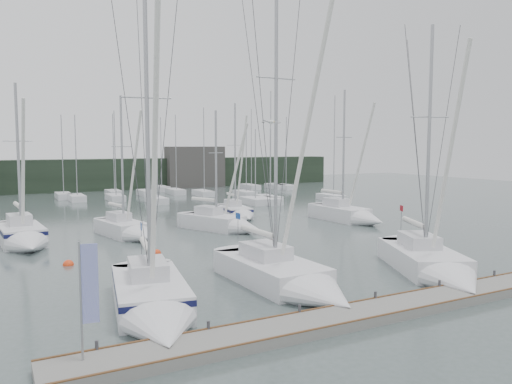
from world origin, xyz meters
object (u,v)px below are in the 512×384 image
at_px(buoy_c, 68,265).
at_px(sailboat_near_left, 154,305).
at_px(sailboat_mid_e, 351,216).
at_px(sailboat_near_center, 294,281).
at_px(sailboat_mid_d, 238,213).
at_px(sailboat_near_right, 437,268).
at_px(buoy_a, 157,254).
at_px(buoy_b, 274,238).
at_px(sailboat_mid_c, 226,224).
at_px(sailboat_mid_b, 130,231).
at_px(dock_banner, 87,290).
at_px(sailboat_mid_a, 24,237).

bearing_deg(buoy_c, sailboat_near_left, -80.74).
bearing_deg(sailboat_mid_e, sailboat_near_center, -138.32).
height_order(sailboat_near_center, sailboat_mid_d, sailboat_near_center).
distance_m(sailboat_near_center, sailboat_near_right, 8.31).
xyz_separation_m(sailboat_mid_d, buoy_c, (-17.41, -12.53, -0.55)).
relative_size(buoy_a, buoy_c, 0.88).
bearing_deg(sailboat_near_right, buoy_b, 122.35).
bearing_deg(sailboat_mid_d, sailboat_near_left, -116.51).
bearing_deg(sailboat_mid_c, sailboat_mid_e, -29.10).
xyz_separation_m(sailboat_mid_b, buoy_c, (-5.43, -7.19, -0.56)).
relative_size(sailboat_mid_c, buoy_c, 16.75).
distance_m(sailboat_mid_b, buoy_c, 9.03).
bearing_deg(dock_banner, sailboat_mid_d, 64.31).
bearing_deg(sailboat_mid_e, buoy_c, -170.89).
height_order(sailboat_mid_b, buoy_b, sailboat_mid_b).
xyz_separation_m(sailboat_mid_b, buoy_b, (9.87, -5.34, -0.56)).
relative_size(sailboat_mid_a, sailboat_mid_d, 1.03).
relative_size(sailboat_mid_d, dock_banner, 3.17).
height_order(buoy_a, buoy_c, buoy_c).
distance_m(sailboat_mid_c, sailboat_mid_d, 7.17).
xyz_separation_m(sailboat_near_left, sailboat_near_center, (7.09, 0.47, -0.03)).
bearing_deg(sailboat_mid_a, sailboat_mid_c, -7.06).
xyz_separation_m(sailboat_mid_a, sailboat_mid_e, (27.85, -1.73, -0.05)).
bearing_deg(sailboat_mid_e, sailboat_mid_b, 172.35).
bearing_deg(sailboat_near_left, buoy_a, 82.65).
bearing_deg(buoy_a, sailboat_mid_b, 91.89).
relative_size(sailboat_mid_d, sailboat_mid_e, 0.91).
bearing_deg(sailboat_mid_d, sailboat_near_right, -84.30).
height_order(sailboat_mid_e, buoy_b, sailboat_mid_e).
bearing_deg(sailboat_mid_b, sailboat_mid_e, -16.41).
xyz_separation_m(sailboat_near_right, sailboat_mid_a, (-19.20, 19.77, 0.09)).
bearing_deg(dock_banner, buoy_a, 74.68).
xyz_separation_m(sailboat_near_right, buoy_b, (-1.86, 14.38, -0.58)).
bearing_deg(sailboat_mid_e, buoy_b, -163.74).
bearing_deg(sailboat_near_right, sailboat_near_center, -164.91).
xyz_separation_m(sailboat_mid_c, buoy_a, (-7.73, -5.94, -0.58)).
bearing_deg(dock_banner, sailboat_near_right, 16.82).
xyz_separation_m(sailboat_near_center, sailboat_mid_a, (-11.01, 18.34, 0.08)).
xyz_separation_m(sailboat_near_center, sailboat_mid_d, (8.44, 23.63, -0.04)).
distance_m(sailboat_mid_c, dock_banner, 26.48).
height_order(sailboat_near_right, dock_banner, sailboat_near_right).
xyz_separation_m(sailboat_near_center, sailboat_mid_c, (4.40, 17.71, -0.01)).
bearing_deg(sailboat_near_right, sailboat_mid_b, 145.71).
height_order(buoy_c, dock_banner, dock_banner).
bearing_deg(sailboat_mid_b, buoy_c, -138.75).
height_order(sailboat_mid_c, sailboat_mid_e, sailboat_mid_e).
bearing_deg(sailboat_mid_d, dock_banner, -117.67).
bearing_deg(dock_banner, buoy_c, 93.29).
distance_m(sailboat_near_center, sailboat_mid_a, 21.40).
height_order(sailboat_mid_b, sailboat_mid_e, sailboat_mid_e).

